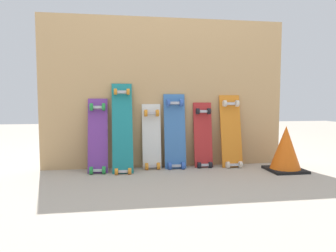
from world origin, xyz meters
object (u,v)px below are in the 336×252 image
object	(u,v)px
skateboard_purple	(98,139)
traffic_cone	(286,149)
skateboard_orange	(231,134)
skateboard_blue	(175,134)
skateboard_teal	(122,131)
skateboard_red	(203,138)
skateboard_white	(152,140)

from	to	relation	value
skateboard_purple	traffic_cone	distance (m)	1.74
skateboard_purple	traffic_cone	bearing A→B (deg)	-8.40
skateboard_orange	skateboard_blue	bearing A→B (deg)	178.30
skateboard_purple	skateboard_teal	size ratio (longest dim) A/B	0.83
skateboard_purple	skateboard_orange	world-z (taller)	skateboard_orange
skateboard_teal	skateboard_orange	distance (m)	1.07
skateboard_red	traffic_cone	world-z (taller)	skateboard_red
skateboard_teal	skateboard_orange	world-z (taller)	skateboard_teal
skateboard_purple	skateboard_white	bearing A→B (deg)	6.62
skateboard_orange	traffic_cone	distance (m)	0.52
skateboard_teal	skateboard_red	world-z (taller)	skateboard_teal
skateboard_blue	skateboard_red	distance (m)	0.29
skateboard_white	skateboard_red	size ratio (longest dim) A/B	0.97
skateboard_blue	traffic_cone	distance (m)	1.04
skateboard_purple	skateboard_white	size ratio (longest dim) A/B	1.08
skateboard_white	skateboard_red	xyz separation A→B (m)	(0.51, -0.00, 0.00)
traffic_cone	skateboard_blue	bearing A→B (deg)	163.16
skateboard_blue	traffic_cone	xyz separation A→B (m)	(0.99, -0.30, -0.12)
skateboard_purple	skateboard_red	distance (m)	1.01
skateboard_teal	skateboard_red	distance (m)	0.80
skateboard_white	skateboard_orange	distance (m)	0.79
skateboard_red	skateboard_orange	size ratio (longest dim) A/B	0.91
skateboard_teal	skateboard_blue	xyz separation A→B (m)	(0.50, 0.07, -0.04)
skateboard_orange	skateboard_white	bearing A→B (deg)	177.85
skateboard_teal	skateboard_blue	size ratio (longest dim) A/B	1.14
skateboard_orange	skateboard_red	bearing A→B (deg)	174.85
skateboard_white	skateboard_orange	bearing A→B (deg)	-2.15
skateboard_purple	skateboard_blue	size ratio (longest dim) A/B	0.95
skateboard_purple	skateboard_red	world-z (taller)	skateboard_purple
skateboard_white	skateboard_purple	bearing A→B (deg)	-173.38
skateboard_white	traffic_cone	xyz separation A→B (m)	(1.21, -0.31, -0.07)
skateboard_teal	traffic_cone	distance (m)	1.52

